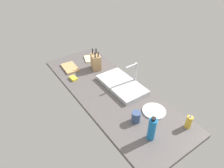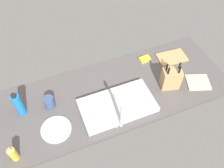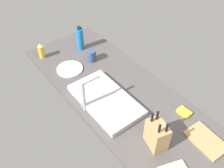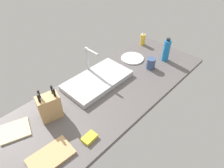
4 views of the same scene
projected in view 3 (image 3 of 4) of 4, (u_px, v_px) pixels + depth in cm
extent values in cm
cube|color=#514C4C|center=(122.00, 97.00, 184.00)|extent=(184.71, 67.43, 3.50)
cube|color=#B7BABF|center=(106.00, 100.00, 176.12)|extent=(54.17, 29.82, 4.24)
cylinder|color=#B7BABF|center=(84.00, 97.00, 164.44)|extent=(2.40, 2.40, 24.53)
cylinder|color=#B7BABF|center=(91.00, 80.00, 159.71)|extent=(2.00, 13.34, 2.00)
cylinder|color=#B7BABF|center=(82.00, 104.00, 173.48)|extent=(1.60, 1.60, 4.00)
cube|color=tan|center=(157.00, 135.00, 146.85)|extent=(15.96, 12.73, 17.46)
cylinder|color=black|center=(167.00, 128.00, 136.16)|extent=(1.72, 1.72, 5.95)
cylinder|color=black|center=(160.00, 129.00, 135.80)|extent=(1.72, 1.72, 5.95)
cylinder|color=black|center=(158.00, 115.00, 142.50)|extent=(1.72, 1.72, 5.95)
cylinder|color=black|center=(152.00, 118.00, 141.33)|extent=(1.72, 1.72, 5.95)
cube|color=tan|center=(206.00, 140.00, 153.39)|extent=(25.49, 16.88, 1.80)
cylinder|color=gold|center=(42.00, 52.00, 211.82)|extent=(4.98, 4.98, 11.23)
cone|color=silver|center=(40.00, 45.00, 207.02)|extent=(2.74, 2.74, 2.80)
cylinder|color=#1970B7|center=(80.00, 39.00, 218.22)|extent=(6.18, 6.18, 19.75)
cylinder|color=black|center=(79.00, 28.00, 210.71)|extent=(3.40, 3.40, 2.20)
cylinder|color=silver|center=(70.00, 69.00, 203.21)|extent=(21.00, 21.00, 1.20)
cylinder|color=#384C75|center=(91.00, 56.00, 209.21)|extent=(7.67, 7.67, 9.71)
cube|color=yellow|center=(184.00, 112.00, 169.33)|extent=(9.34, 6.52, 2.40)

